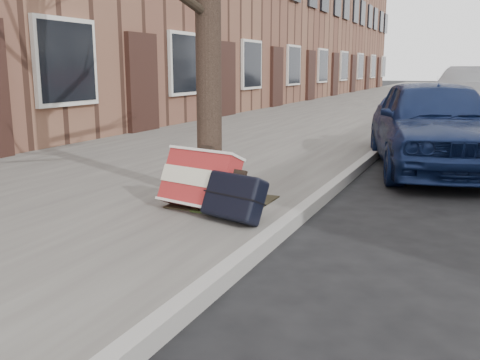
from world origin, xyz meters
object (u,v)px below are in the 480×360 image
at_px(suitcase_red, 200,180).
at_px(car_near_mid, 473,91).
at_px(car_near_front, 433,124).
at_px(suitcase_navy, 234,197).

distance_m(suitcase_red, car_near_mid, 13.51).
bearing_deg(car_near_front, suitcase_red, -129.65).
bearing_deg(car_near_front, car_near_mid, 73.34).
bearing_deg(car_near_mid, suitcase_red, -85.07).
bearing_deg(suitcase_navy, suitcase_red, 171.20).
height_order(car_near_front, car_near_mid, car_near_mid).
distance_m(suitcase_red, car_near_front, 4.05).
xyz_separation_m(suitcase_navy, car_near_front, (1.28, 3.87, 0.31)).
xyz_separation_m(suitcase_red, car_near_mid, (2.10, 13.34, 0.33)).
distance_m(suitcase_navy, car_near_mid, 13.66).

